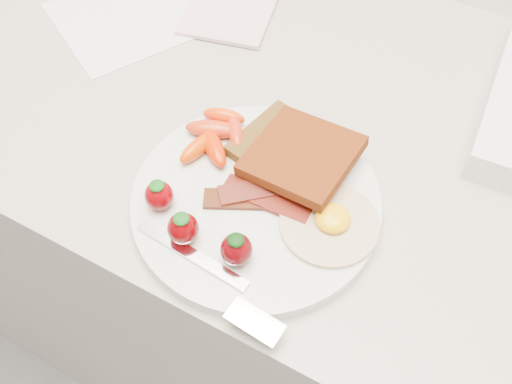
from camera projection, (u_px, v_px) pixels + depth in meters
The scene contains 11 objects.
counter at pixel (295, 277), 1.08m from camera, with size 2.00×0.60×0.90m, color gray.
plate at pixel (256, 202), 0.62m from camera, with size 0.27×0.27×0.02m, color silver.
toast_lower at pixel (283, 147), 0.64m from camera, with size 0.10×0.10×0.01m, color #3E290D.
toast_upper at pixel (302, 155), 0.62m from camera, with size 0.11×0.11×0.01m, color #411B06.
fried_egg at pixel (330, 222), 0.59m from camera, with size 0.12×0.12×0.02m.
bacon_strips at pixel (260, 196), 0.61m from camera, with size 0.12×0.09×0.01m.
baby_carrots at pixel (216, 135), 0.65m from camera, with size 0.08×0.10×0.02m.
strawberries at pixel (194, 225), 0.57m from camera, with size 0.13×0.05×0.04m.
fork at pixel (219, 284), 0.55m from camera, with size 0.18×0.06×0.00m.
paper_sheet at pixel (146, 10), 0.82m from camera, with size 0.19×0.25×0.00m, color silver.
notepad at pixel (234, 2), 0.83m from camera, with size 0.12×0.17×0.01m, color #DEAABC.
Camera 1 is at (0.17, 1.24, 1.42)m, focal length 40.00 mm.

